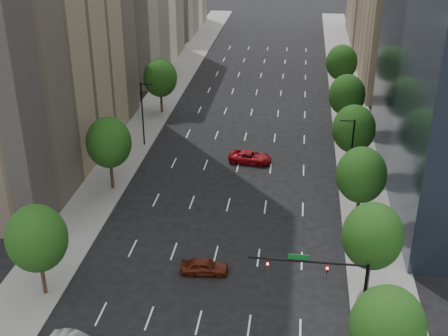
% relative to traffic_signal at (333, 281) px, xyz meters
% --- Properties ---
extents(sidewalk_left, '(6.00, 200.00, 0.15)m').
position_rel_traffic_signal_xyz_m(sidewalk_left, '(-26.03, 30.00, -5.10)').
color(sidewalk_left, slate).
rests_on(sidewalk_left, ground).
extents(sidewalk_right, '(6.00, 200.00, 0.15)m').
position_rel_traffic_signal_xyz_m(sidewalk_right, '(4.97, 30.00, -5.10)').
color(sidewalk_right, slate).
rests_on(sidewalk_right, ground).
extents(filler_right, '(14.00, 26.00, 16.00)m').
position_rel_traffic_signal_xyz_m(filler_right, '(14.47, 103.00, 2.83)').
color(filler_right, '#8C7759').
rests_on(filler_right, ground).
extents(tree_right_0, '(5.20, 5.20, 8.39)m').
position_rel_traffic_signal_xyz_m(tree_right_0, '(3.47, -5.00, 0.22)').
color(tree_right_0, '#382316').
rests_on(tree_right_0, ground).
extents(tree_right_1, '(5.20, 5.20, 8.75)m').
position_rel_traffic_signal_xyz_m(tree_right_1, '(3.47, 6.00, 0.58)').
color(tree_right_1, '#382316').
rests_on(tree_right_1, ground).
extents(tree_right_2, '(5.20, 5.20, 8.61)m').
position_rel_traffic_signal_xyz_m(tree_right_2, '(3.47, 18.00, 0.43)').
color(tree_right_2, '#382316').
rests_on(tree_right_2, ground).
extents(tree_right_3, '(5.20, 5.20, 8.89)m').
position_rel_traffic_signal_xyz_m(tree_right_3, '(3.47, 30.00, 0.72)').
color(tree_right_3, '#382316').
rests_on(tree_right_3, ground).
extents(tree_right_4, '(5.20, 5.20, 8.46)m').
position_rel_traffic_signal_xyz_m(tree_right_4, '(3.47, 44.00, 0.29)').
color(tree_right_4, '#382316').
rests_on(tree_right_4, ground).
extents(tree_right_5, '(5.20, 5.20, 8.75)m').
position_rel_traffic_signal_xyz_m(tree_right_5, '(3.47, 60.00, 0.58)').
color(tree_right_5, '#382316').
rests_on(tree_right_5, ground).
extents(tree_left_0, '(5.20, 5.20, 8.75)m').
position_rel_traffic_signal_xyz_m(tree_left_0, '(-24.53, 2.00, 0.58)').
color(tree_left_0, '#382316').
rests_on(tree_left_0, ground).
extents(tree_left_1, '(5.20, 5.20, 8.97)m').
position_rel_traffic_signal_xyz_m(tree_left_1, '(-24.53, 22.00, 0.79)').
color(tree_left_1, '#382316').
rests_on(tree_left_1, ground).
extents(tree_left_2, '(5.20, 5.20, 8.68)m').
position_rel_traffic_signal_xyz_m(tree_left_2, '(-24.53, 48.00, 0.50)').
color(tree_left_2, '#382316').
rests_on(tree_left_2, ground).
extents(streetlight_rn, '(1.70, 0.20, 9.00)m').
position_rel_traffic_signal_xyz_m(streetlight_rn, '(2.91, 25.00, -0.33)').
color(streetlight_rn, black).
rests_on(streetlight_rn, ground).
extents(streetlight_ln, '(1.70, 0.20, 9.00)m').
position_rel_traffic_signal_xyz_m(streetlight_ln, '(-23.96, 35.00, -0.33)').
color(streetlight_ln, black).
rests_on(streetlight_ln, ground).
extents(traffic_signal, '(9.12, 0.40, 7.38)m').
position_rel_traffic_signal_xyz_m(traffic_signal, '(0.00, 0.00, 0.00)').
color(traffic_signal, black).
rests_on(traffic_signal, ground).
extents(car_maroon, '(4.53, 2.11, 1.50)m').
position_rel_traffic_signal_xyz_m(car_maroon, '(-11.12, 6.81, -4.42)').
color(car_maroon, '#4B180C').
rests_on(car_maroon, ground).
extents(car_red_far, '(5.75, 3.08, 1.54)m').
position_rel_traffic_signal_xyz_m(car_red_far, '(-9.10, 31.42, -4.41)').
color(car_red_far, maroon).
rests_on(car_red_far, ground).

